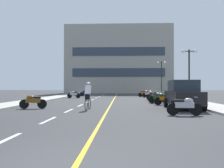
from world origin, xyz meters
The scene contains 32 objects.
ground_plane centered at (0.00, 21.00, 0.00)m, with size 140.00×140.00×0.00m, color #38383A.
curb_left centered at (-7.20, 24.00, 0.06)m, with size 2.40×72.00×0.12m, color #B7B2A8.
curb_right centered at (7.20, 24.00, 0.06)m, with size 2.40×72.00×0.12m, color #B7B2A8.
lane_dash_0 centered at (-2.00, 2.00, 0.00)m, with size 0.14×2.20×0.01m, color silver.
lane_dash_1 centered at (-2.00, 6.00, 0.00)m, with size 0.14×2.20×0.01m, color silver.
lane_dash_2 centered at (-2.00, 10.00, 0.00)m, with size 0.14×2.20×0.01m, color silver.
lane_dash_3 centered at (-2.00, 14.00, 0.00)m, with size 0.14×2.20×0.01m, color silver.
lane_dash_4 centered at (-2.00, 18.00, 0.00)m, with size 0.14×2.20×0.01m, color silver.
lane_dash_5 centered at (-2.00, 22.00, 0.00)m, with size 0.14×2.20×0.01m, color silver.
lane_dash_6 centered at (-2.00, 26.00, 0.00)m, with size 0.14×2.20×0.01m, color silver.
lane_dash_7 centered at (-2.00, 30.00, 0.00)m, with size 0.14×2.20×0.01m, color silver.
lane_dash_8 centered at (-2.00, 34.00, 0.00)m, with size 0.14×2.20×0.01m, color silver.
lane_dash_9 centered at (-2.00, 38.00, 0.00)m, with size 0.14×2.20×0.01m, color silver.
lane_dash_10 centered at (-2.00, 42.00, 0.00)m, with size 0.14×2.20×0.01m, color silver.
lane_dash_11 centered at (-2.00, 46.00, 0.00)m, with size 0.14×2.20×0.01m, color silver.
centre_line_yellow centered at (0.25, 24.00, 0.00)m, with size 0.12×66.00×0.01m, color gold.
office_building centered at (0.50, 48.47, 7.06)m, with size 22.17×7.07×14.13m.
street_lamp_mid centered at (7.19, 18.07, 3.57)m, with size 1.46×0.36×4.66m.
street_lamp_far centered at (7.39, 34.48, 3.94)m, with size 1.46×0.36×5.24m.
parked_car_near centered at (4.96, 11.36, 0.92)m, with size 2.00×4.24×1.82m.
motorcycle_2 centered at (4.16, 7.86, 0.47)m, with size 1.70×0.60×0.92m.
motorcycle_3 centered at (-4.56, 11.17, 0.47)m, with size 1.68×0.64×0.92m.
motorcycle_4 centered at (4.40, 14.57, 0.47)m, with size 1.69×0.63×0.92m.
motorcycle_5 centered at (4.19, 16.28, 0.47)m, with size 1.70×0.60×0.92m.
motorcycle_6 centered at (4.35, 18.44, 0.47)m, with size 1.64×0.79×0.92m.
motorcycle_7 centered at (4.45, 20.24, 0.47)m, with size 1.70×0.60×0.92m.
motorcycle_8 centered at (4.59, 22.06, 0.47)m, with size 1.65×0.77×0.92m.
motorcycle_9 centered at (-4.70, 25.27, 0.47)m, with size 1.69×0.62×0.92m.
motorcycle_10 centered at (4.61, 27.43, 0.47)m, with size 1.69×0.62×0.92m.
motorcycle_11 centered at (4.21, 29.04, 0.47)m, with size 1.70×0.60×0.92m.
motorcycle_12 centered at (-4.15, 31.36, 0.47)m, with size 1.70×0.60×0.92m.
cyclist_rider centered at (-0.94, 10.44, 0.89)m, with size 0.42×1.77×1.71m.
Camera 1 is at (1.07, -4.22, 1.42)m, focal length 39.28 mm.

